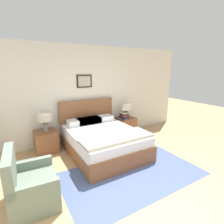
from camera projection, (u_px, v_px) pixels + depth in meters
The scene contains 14 objects.
ground_plane at pixel (164, 211), 2.50m from camera, with size 16.00×16.00×0.00m, color tan.
wall_back at pixel (81, 94), 4.81m from camera, with size 6.86×0.09×2.60m.
area_rug_main at pixel (132, 174), 3.38m from camera, with size 2.66×1.54×0.01m.
bed at pixel (103, 139), 4.23m from camera, with size 1.56×1.98×1.15m.
armchair at pixel (30, 186), 2.58m from camera, with size 0.70×0.83×0.88m.
nightstand_near_window at pixel (46, 141), 4.26m from camera, with size 0.51×0.51×0.52m.
nightstand_by_door at pixel (126, 126), 5.42m from camera, with size 0.51×0.51×0.52m.
table_lamp_near_window at pixel (45, 118), 4.11m from camera, with size 0.33×0.33×0.46m.
table_lamp_by_door at pixel (126, 107), 5.25m from camera, with size 0.33×0.33×0.46m.
book_thick_bottom at pixel (124, 118), 5.26m from camera, with size 0.19×0.30×0.03m.
book_hardcover_middle at pixel (124, 117), 5.25m from camera, with size 0.22×0.29×0.04m.
book_novel_upper at pixel (124, 116), 5.24m from camera, with size 0.17×0.23×0.04m.
book_slim_near_top at pixel (124, 114), 5.23m from camera, with size 0.25×0.30×0.04m.
book_paperback_top at pixel (124, 113), 5.22m from camera, with size 0.15×0.23×0.03m.
Camera 1 is at (-1.70, -1.42, 1.98)m, focal length 28.00 mm.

